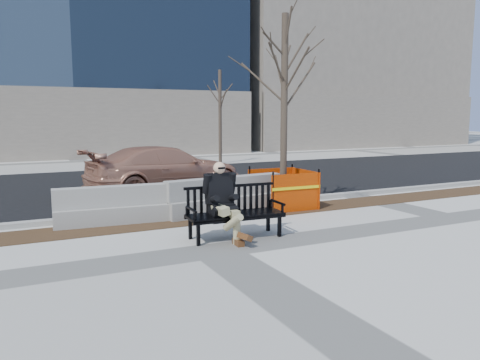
% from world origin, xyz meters
% --- Properties ---
extents(ground, '(120.00, 120.00, 0.00)m').
position_xyz_m(ground, '(0.00, 0.00, 0.00)').
color(ground, beige).
rests_on(ground, ground).
extents(mulch_strip, '(40.00, 1.20, 0.02)m').
position_xyz_m(mulch_strip, '(0.00, 2.60, 0.00)').
color(mulch_strip, '#47301C').
rests_on(mulch_strip, ground).
extents(asphalt_street, '(60.00, 10.40, 0.01)m').
position_xyz_m(asphalt_street, '(0.00, 8.80, 0.00)').
color(asphalt_street, black).
rests_on(asphalt_street, ground).
extents(curb, '(60.00, 0.25, 0.12)m').
position_xyz_m(curb, '(0.00, 3.55, 0.06)').
color(curb, '#9E9B93').
rests_on(curb, ground).
extents(bench, '(2.05, 0.83, 1.07)m').
position_xyz_m(bench, '(0.72, 0.64, 0.00)').
color(bench, black).
rests_on(bench, ground).
extents(seated_man, '(0.73, 1.16, 1.57)m').
position_xyz_m(seated_man, '(0.45, 0.71, 0.00)').
color(seated_man, black).
rests_on(seated_man, ground).
extents(tree_fence, '(2.24, 2.24, 5.44)m').
position_xyz_m(tree_fence, '(3.25, 2.95, 0.00)').
color(tree_fence, '#D53900').
rests_on(tree_fence, ground).
extents(sedan, '(5.41, 2.85, 1.49)m').
position_xyz_m(sedan, '(1.18, 6.83, 0.00)').
color(sedan, '#B1755C').
rests_on(sedan, ground).
extents(jersey_barrier_left, '(3.11, 0.83, 0.88)m').
position_xyz_m(jersey_barrier_left, '(-1.03, 3.02, 0.00)').
color(jersey_barrier_left, '#9A9790').
rests_on(jersey_barrier_left, ground).
extents(jersey_barrier_right, '(3.30, 1.02, 0.93)m').
position_xyz_m(jersey_barrier_right, '(1.56, 3.00, 0.00)').
color(jersey_barrier_right, gray).
rests_on(jersey_barrier_right, ground).
extents(far_tree_right, '(2.41, 2.41, 5.14)m').
position_xyz_m(far_tree_right, '(6.43, 14.45, 0.00)').
color(far_tree_right, '#4D3E32').
rests_on(far_tree_right, ground).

